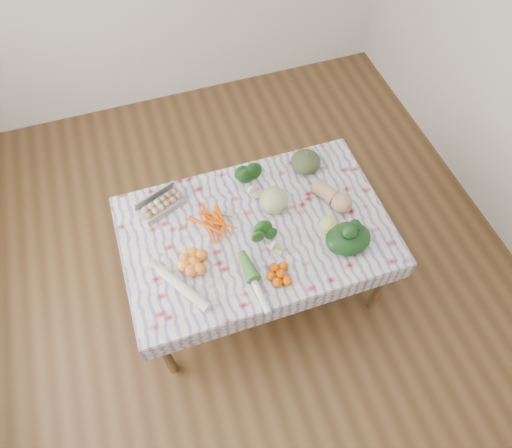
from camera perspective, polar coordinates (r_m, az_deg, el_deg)
name	(u,v)px	position (r m, az deg, el deg)	size (l,w,h in m)	color
ground	(256,282)	(3.50, 0.00, -7.31)	(4.50, 4.50, 0.00)	#51361C
dining_table	(256,236)	(2.90, 0.00, -1.52)	(1.60, 1.00, 0.75)	brown
tablecloth	(256,230)	(2.84, 0.00, -0.70)	(1.66, 1.06, 0.01)	silver
egg_carton	(163,206)	(2.94, -11.58, 2.23)	(0.29, 0.12, 0.08)	#979793
carrot_bunch	(213,223)	(2.84, -5.43, 0.16)	(0.25, 0.23, 0.05)	#FB5300
kale_bunch	(247,181)	(2.95, -1.15, 5.37)	(0.17, 0.15, 0.15)	#143812
kabocha_squash	(306,162)	(3.09, 6.24, 7.76)	(0.20, 0.20, 0.13)	#3C4B29
cabbage	(274,200)	(2.85, 2.27, 2.96)	(0.18, 0.18, 0.18)	#9AB470
butternut_squash	(333,196)	(2.94, 9.55, 3.50)	(0.13, 0.28, 0.13)	tan
orange_cluster	(194,262)	(2.70, -7.71, -4.69)	(0.23, 0.23, 0.08)	orange
broccoli	(266,240)	(2.73, 1.27, -2.02)	(0.15, 0.15, 0.11)	#1C4F18
mandarin_cluster	(281,274)	(2.65, 3.11, -6.22)	(0.19, 0.19, 0.06)	#F05B01
grapefruit	(328,225)	(2.82, 9.03, -0.11)	(0.11, 0.11, 0.11)	#CBC969
spinach_bag	(348,238)	(2.78, 11.45, -1.77)	(0.28, 0.22, 0.12)	black
daikon	(183,288)	(2.64, -9.09, -7.93)	(0.06, 0.06, 0.41)	silver
leek	(255,283)	(2.63, -0.14, -7.41)	(0.04, 0.04, 0.39)	white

